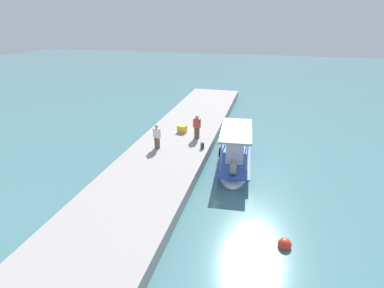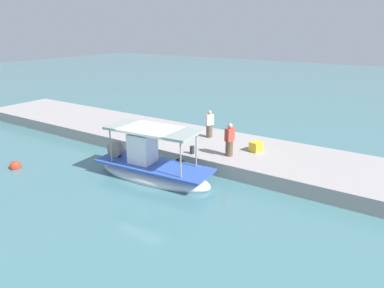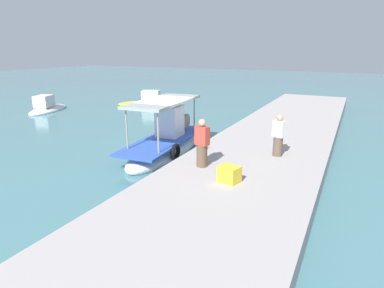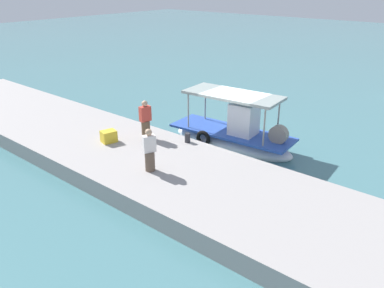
{
  "view_description": "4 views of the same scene",
  "coord_description": "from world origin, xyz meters",
  "px_view_note": "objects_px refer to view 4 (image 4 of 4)",
  "views": [
    {
      "loc": [
        17.3,
        1.6,
        8.8
      ],
      "look_at": [
        -0.52,
        -2.96,
        1.07
      ],
      "focal_mm": 28.82,
      "sensor_mm": 36.0,
      "label": 1
    },
    {
      "loc": [
        -9.82,
        11.57,
        6.9
      ],
      "look_at": [
        -0.61,
        -2.68,
        1.08
      ],
      "focal_mm": 32.23,
      "sensor_mm": 36.0,
      "label": 2
    },
    {
      "loc": [
        -12.38,
        -7.64,
        4.69
      ],
      "look_at": [
        -0.64,
        -1.79,
        0.84
      ],
      "focal_mm": 30.64,
      "sensor_mm": 36.0,
      "label": 3
    },
    {
      "loc": [
        9.12,
        -14.03,
        7.19
      ],
      "look_at": [
        -0.54,
        -2.4,
        0.71
      ],
      "focal_mm": 36.49,
      "sensor_mm": 36.0,
      "label": 4
    }
  ],
  "objects_px": {
    "mooring_bollard": "(188,138)",
    "cargo_crate": "(109,136)",
    "main_fishing_boat": "(233,136)",
    "fisherman_near_bollard": "(145,121)",
    "fisherman_by_crate": "(149,152)"
  },
  "relations": [
    {
      "from": "fisherman_near_bollard",
      "to": "fisherman_by_crate",
      "type": "height_order",
      "value": "fisherman_near_bollard"
    },
    {
      "from": "fisherman_by_crate",
      "to": "cargo_crate",
      "type": "relative_size",
      "value": 2.65
    },
    {
      "from": "fisherman_by_crate",
      "to": "mooring_bollard",
      "type": "height_order",
      "value": "fisherman_by_crate"
    },
    {
      "from": "main_fishing_boat",
      "to": "fisherman_near_bollard",
      "type": "relative_size",
      "value": 3.61
    },
    {
      "from": "main_fishing_boat",
      "to": "fisherman_by_crate",
      "type": "distance_m",
      "value": 5.21
    },
    {
      "from": "fisherman_near_bollard",
      "to": "mooring_bollard",
      "type": "bearing_deg",
      "value": 24.61
    },
    {
      "from": "fisherman_by_crate",
      "to": "cargo_crate",
      "type": "height_order",
      "value": "fisherman_by_crate"
    },
    {
      "from": "main_fishing_boat",
      "to": "fisherman_by_crate",
      "type": "height_order",
      "value": "main_fishing_boat"
    },
    {
      "from": "main_fishing_boat",
      "to": "cargo_crate",
      "type": "distance_m",
      "value": 5.57
    },
    {
      "from": "fisherman_by_crate",
      "to": "cargo_crate",
      "type": "distance_m",
      "value": 3.39
    },
    {
      "from": "main_fishing_boat",
      "to": "mooring_bollard",
      "type": "relative_size",
      "value": 15.2
    },
    {
      "from": "fisherman_near_bollard",
      "to": "fisherman_by_crate",
      "type": "bearing_deg",
      "value": -41.5
    },
    {
      "from": "fisherman_near_bollard",
      "to": "mooring_bollard",
      "type": "height_order",
      "value": "fisherman_near_bollard"
    },
    {
      "from": "mooring_bollard",
      "to": "cargo_crate",
      "type": "distance_m",
      "value": 3.36
    },
    {
      "from": "fisherman_near_bollard",
      "to": "mooring_bollard",
      "type": "relative_size",
      "value": 4.22
    }
  ]
}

